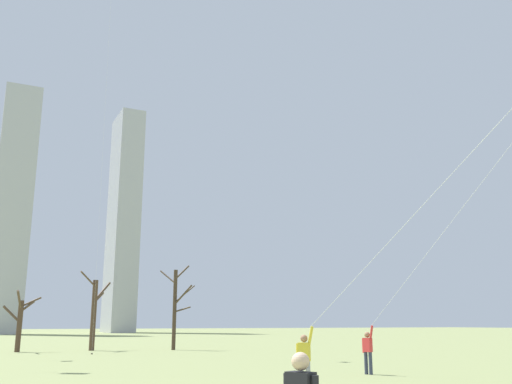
{
  "coord_description": "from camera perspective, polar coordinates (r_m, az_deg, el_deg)",
  "views": [
    {
      "loc": [
        -7.25,
        -8.81,
        1.96
      ],
      "look_at": [
        0.0,
        6.0,
        5.79
      ],
      "focal_mm": 39.64,
      "sensor_mm": 36.0,
      "label": 1
    }
  ],
  "objects": [
    {
      "name": "kite_flyer_foreground_left_pink",
      "position": [
        22.7,
        15.77,
        -9.09
      ],
      "size": [
        6.11,
        12.37,
        16.3
      ],
      "color": "#33384C",
      "rests_on": "ground"
    },
    {
      "name": "kite_flyer_midfield_left_teal",
      "position": [
        17.14,
        7.72,
        -13.22
      ],
      "size": [
        4.51,
        8.7,
        10.15
      ],
      "color": "gray",
      "rests_on": "ground"
    },
    {
      "name": "distant_kite_low_near_trees_yellow",
      "position": [
        46.42,
        -14.58,
        15.56
      ],
      "size": [
        0.32,
        2.51,
        28.75
      ],
      "color": "yellow",
      "rests_on": "ground"
    },
    {
      "name": "bare_tree_far_right_edge",
      "position": [
        44.29,
        -8.11,
        -11.21
      ],
      "size": [
        2.54,
        3.05,
        6.39
      ],
      "color": "#423326",
      "rests_on": "ground"
    },
    {
      "name": "bare_tree_right_of_center",
      "position": [
        44.48,
        -16.01,
        -11.49
      ],
      "size": [
        2.71,
        2.27,
        5.68
      ],
      "color": "#4C3828",
      "rests_on": "ground"
    },
    {
      "name": "bare_tree_leftmost",
      "position": [
        43.79,
        -22.75,
        -11.92
      ],
      "size": [
        2.53,
        1.75,
        4.19
      ],
      "color": "#4C3828",
      "rests_on": "ground"
    },
    {
      "name": "skyline_squat_block",
      "position": [
        127.55,
        -13.25,
        -2.79
      ],
      "size": [
        5.13,
        11.15,
        48.0
      ],
      "color": "#B2B2B7",
      "rests_on": "ground"
    },
    {
      "name": "skyline_mid_tower_right",
      "position": [
        115.26,
        -23.35,
        -1.37
      ],
      "size": [
        6.62,
        6.98,
        46.47
      ],
      "color": "#B2B2B7",
      "rests_on": "ground"
    }
  ]
}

